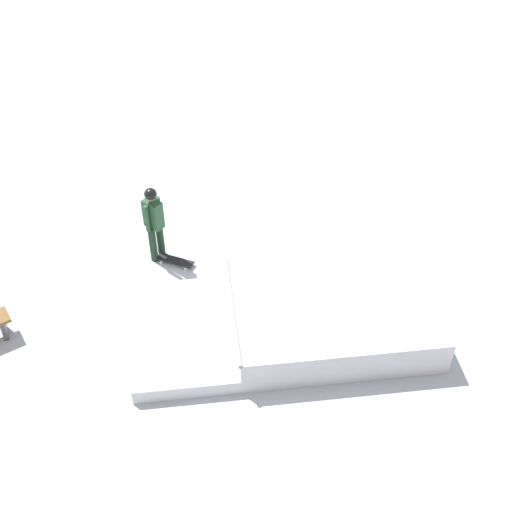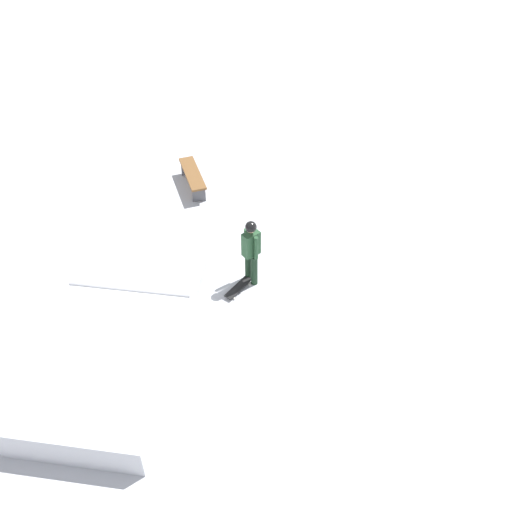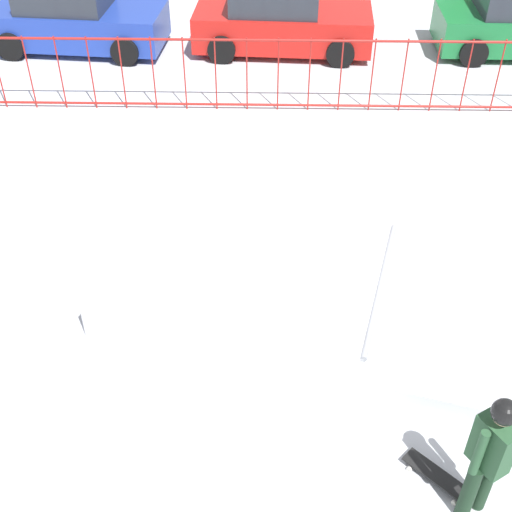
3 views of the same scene
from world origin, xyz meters
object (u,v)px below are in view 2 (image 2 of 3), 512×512
skater (251,248)px  skateboard (238,288)px  skate_ramp (112,351)px  park_bench (193,176)px

skater → skateboard: size_ratio=2.40×
skate_ramp → park_bench: (5.76, -1.86, 0.04)m
skate_ramp → park_bench: 6.06m
skater → skateboard: skater is taller
skate_ramp → skateboard: bearing=-42.7°
skate_ramp → skater: bearing=-41.9°
skate_ramp → skater: (1.94, -3.01, 0.69)m
skate_ramp → skateboard: skate_ramp is taller
park_bench → skateboard: bearing=-168.7°
park_bench → skate_ramp: bearing=162.1°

